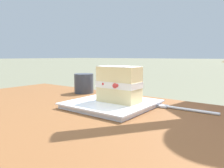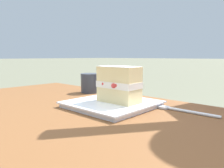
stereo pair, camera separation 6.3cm
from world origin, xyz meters
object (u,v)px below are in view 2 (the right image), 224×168
at_px(dessert_fork, 182,111).
at_px(coffee_cup, 90,83).
at_px(dessert_plate, 112,104).
at_px(cake_slice, 119,84).

bearing_deg(dessert_fork, coffee_cup, 174.35).
distance_m(dessert_plate, cake_slice, 0.06).
distance_m(dessert_plate, dessert_fork, 0.20).
relative_size(dessert_plate, coffee_cup, 2.96).
distance_m(dessert_fork, coffee_cup, 0.43).
bearing_deg(coffee_cup, dessert_plate, -27.80).
height_order(dessert_plate, dessert_fork, dessert_plate).
bearing_deg(dessert_plate, cake_slice, 27.32).
height_order(dessert_fork, coffee_cup, coffee_cup).
xyz_separation_m(dessert_fork, coffee_cup, (-0.42, 0.04, 0.04)).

